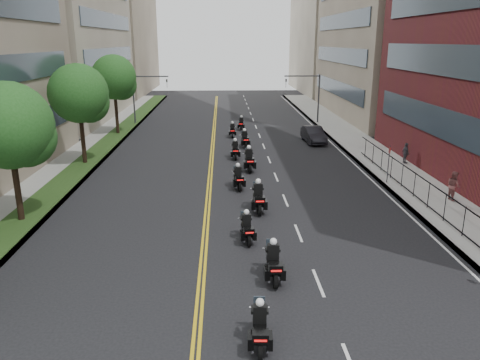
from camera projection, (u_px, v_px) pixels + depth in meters
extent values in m
cube|color=gray|center=(377.00, 158.00, 38.01)|extent=(4.00, 90.00, 0.15)
cube|color=gray|center=(79.00, 161.00, 37.13)|extent=(4.00, 90.00, 0.15)
cube|color=#213D16|center=(89.00, 159.00, 37.13)|extent=(2.00, 90.00, 0.04)
cube|color=#333F4C|center=(452.00, 135.00, 29.44)|extent=(0.12, 25.80, 1.80)
cube|color=#333F4C|center=(461.00, 70.00, 28.29)|extent=(0.12, 25.80, 1.80)
cube|color=#333F4C|center=(470.00, 0.00, 27.15)|extent=(0.12, 25.80, 1.80)
cube|color=#333F4C|center=(336.00, 88.00, 59.12)|extent=(0.12, 24.08, 1.80)
cube|color=#333F4C|center=(338.00, 55.00, 57.98)|extent=(0.12, 24.08, 1.80)
cube|color=#333F4C|center=(340.00, 21.00, 56.83)|extent=(0.12, 24.08, 1.80)
cube|color=gray|center=(342.00, 19.00, 85.40)|extent=(15.00, 28.00, 26.00)
cube|color=#333F4C|center=(2.00, 139.00, 28.42)|extent=(0.12, 25.80, 1.80)
cube|color=#333F4C|center=(114.00, 89.00, 58.10)|extent=(0.12, 24.08, 1.80)
cube|color=#333F4C|center=(112.00, 55.00, 56.96)|extent=(0.12, 24.08, 1.80)
cube|color=#333F4C|center=(109.00, 21.00, 55.81)|extent=(0.12, 24.08, 1.80)
cube|color=#7A6B59|center=(102.00, 19.00, 83.81)|extent=(16.00, 28.00, 26.00)
cube|color=black|center=(438.00, 189.00, 25.09)|extent=(0.05, 28.00, 0.05)
cube|color=black|center=(435.00, 211.00, 25.46)|extent=(0.05, 28.00, 0.05)
cylinder|color=black|center=(16.00, 179.00, 24.05)|extent=(0.32, 0.32, 4.83)
sphere|color=#20531B|center=(8.00, 125.00, 23.26)|extent=(4.40, 4.40, 4.40)
sphere|color=#20531B|center=(26.00, 137.00, 23.86)|extent=(3.08, 3.08, 3.08)
cylinder|color=black|center=(82.00, 132.00, 35.49)|extent=(0.32, 0.32, 5.11)
sphere|color=#20531B|center=(78.00, 93.00, 34.66)|extent=(4.40, 4.40, 4.40)
sphere|color=#20531B|center=(89.00, 102.00, 35.27)|extent=(3.08, 3.08, 3.08)
cylinder|color=black|center=(116.00, 108.00, 46.94)|extent=(0.32, 0.32, 5.39)
sphere|color=#20531B|center=(114.00, 77.00, 46.06)|extent=(4.40, 4.40, 4.40)
sphere|color=#20531B|center=(121.00, 85.00, 46.69)|extent=(3.08, 3.08, 3.08)
cylinder|color=#3F3F44|center=(319.00, 99.00, 53.45)|extent=(0.18, 0.18, 5.60)
cylinder|color=#3F3F44|center=(302.00, 76.00, 52.63)|extent=(4.00, 0.14, 0.14)
imported|color=black|center=(286.00, 83.00, 52.80)|extent=(0.16, 0.20, 1.00)
cylinder|color=#3F3F44|center=(134.00, 100.00, 52.68)|extent=(0.18, 0.18, 5.60)
cylinder|color=#3F3F44|center=(150.00, 76.00, 52.01)|extent=(4.00, 0.14, 0.14)
imported|color=black|center=(167.00, 84.00, 52.31)|extent=(0.16, 0.20, 1.00)
cylinder|color=black|center=(260.00, 350.00, 14.01)|extent=(0.16, 0.65, 0.64)
cylinder|color=black|center=(259.00, 321.00, 15.46)|extent=(0.16, 0.65, 0.64)
cube|color=black|center=(260.00, 328.00, 14.66)|extent=(0.46, 1.29, 0.38)
cube|color=silver|center=(260.00, 333.00, 14.77)|extent=(0.38, 0.54, 0.28)
cube|color=black|center=(260.00, 336.00, 13.87)|extent=(0.51, 0.42, 0.30)
cube|color=red|center=(261.00, 341.00, 13.69)|extent=(0.38, 0.05, 0.07)
cube|color=black|center=(260.00, 314.00, 14.57)|extent=(0.43, 0.29, 0.58)
sphere|color=white|center=(260.00, 302.00, 14.47)|extent=(0.27, 0.27, 0.27)
cylinder|color=black|center=(275.00, 280.00, 18.05)|extent=(0.15, 0.70, 0.70)
cylinder|color=black|center=(271.00, 261.00, 19.62)|extent=(0.15, 0.70, 0.70)
cube|color=black|center=(273.00, 264.00, 18.75)|extent=(0.44, 1.39, 0.41)
cube|color=silver|center=(273.00, 268.00, 18.87)|extent=(0.39, 0.57, 0.31)
cube|color=black|center=(276.00, 268.00, 17.90)|extent=(0.54, 0.43, 0.33)
cube|color=red|center=(276.00, 271.00, 17.70)|extent=(0.41, 0.03, 0.07)
cube|color=black|center=(273.00, 252.00, 18.65)|extent=(0.45, 0.29, 0.64)
sphere|color=white|center=(273.00, 242.00, 18.54)|extent=(0.30, 0.30, 0.30)
cylinder|color=black|center=(249.00, 240.00, 21.73)|extent=(0.19, 0.64, 0.63)
cylinder|color=black|center=(244.00, 228.00, 23.14)|extent=(0.19, 0.64, 0.63)
cube|color=black|center=(247.00, 229.00, 22.36)|extent=(0.51, 1.28, 0.37)
cube|color=silver|center=(246.00, 233.00, 22.47)|extent=(0.40, 0.54, 0.28)
cube|color=black|center=(249.00, 231.00, 21.59)|extent=(0.52, 0.43, 0.30)
cube|color=red|center=(250.00, 233.00, 21.42)|extent=(0.37, 0.06, 0.06)
cube|color=black|center=(246.00, 220.00, 22.27)|extent=(0.43, 0.30, 0.57)
sphere|color=white|center=(246.00, 212.00, 22.17)|extent=(0.27, 0.27, 0.27)
cylinder|color=black|center=(260.00, 210.00, 25.52)|extent=(0.17, 0.75, 0.75)
cylinder|color=black|center=(257.00, 199.00, 27.21)|extent=(0.17, 0.75, 0.75)
cube|color=black|center=(258.00, 199.00, 26.28)|extent=(0.49, 1.50, 0.44)
cube|color=silver|center=(258.00, 203.00, 26.40)|extent=(0.43, 0.61, 0.33)
cube|color=black|center=(260.00, 200.00, 25.35)|extent=(0.58, 0.47, 0.35)
cube|color=red|center=(260.00, 201.00, 25.14)|extent=(0.44, 0.04, 0.08)
cube|color=black|center=(258.00, 189.00, 26.17)|extent=(0.49, 0.32, 0.68)
sphere|color=white|center=(258.00, 181.00, 26.05)|extent=(0.32, 0.32, 0.32)
cylinder|color=black|center=(240.00, 187.00, 29.66)|extent=(0.21, 0.68, 0.67)
cylinder|color=black|center=(236.00, 180.00, 31.16)|extent=(0.21, 0.68, 0.67)
cube|color=black|center=(238.00, 179.00, 30.33)|extent=(0.55, 1.37, 0.40)
cube|color=silver|center=(238.00, 182.00, 30.44)|extent=(0.43, 0.58, 0.30)
cube|color=black|center=(240.00, 179.00, 29.51)|extent=(0.55, 0.47, 0.32)
cube|color=red|center=(240.00, 180.00, 29.32)|extent=(0.40, 0.07, 0.07)
cube|color=black|center=(238.00, 171.00, 30.23)|extent=(0.46, 0.32, 0.61)
sphere|color=white|center=(238.00, 165.00, 30.12)|extent=(0.29, 0.29, 0.29)
cylinder|color=black|center=(250.00, 168.00, 33.74)|extent=(0.19, 0.77, 0.76)
cylinder|color=black|center=(248.00, 162.00, 35.45)|extent=(0.19, 0.77, 0.76)
cube|color=black|center=(249.00, 161.00, 34.51)|extent=(0.53, 1.53, 0.45)
cube|color=silver|center=(249.00, 164.00, 34.63)|extent=(0.45, 0.63, 0.34)
cube|color=black|center=(250.00, 160.00, 33.57)|extent=(0.60, 0.49, 0.36)
cube|color=red|center=(250.00, 162.00, 33.36)|extent=(0.45, 0.05, 0.08)
cube|color=black|center=(249.00, 153.00, 34.40)|extent=(0.50, 0.33, 0.69)
sphere|color=white|center=(249.00, 147.00, 34.28)|extent=(0.32, 0.32, 0.32)
cylinder|color=black|center=(236.00, 157.00, 37.35)|extent=(0.15, 0.67, 0.67)
cylinder|color=black|center=(235.00, 152.00, 38.87)|extent=(0.15, 0.67, 0.67)
cube|color=black|center=(235.00, 151.00, 38.03)|extent=(0.44, 1.34, 0.40)
cube|color=silver|center=(235.00, 153.00, 38.14)|extent=(0.38, 0.55, 0.30)
cube|color=black|center=(236.00, 150.00, 37.21)|extent=(0.52, 0.42, 0.32)
cube|color=red|center=(236.00, 151.00, 37.01)|extent=(0.40, 0.04, 0.07)
cube|color=black|center=(235.00, 145.00, 37.94)|extent=(0.44, 0.28, 0.61)
sphere|color=white|center=(235.00, 140.00, 37.83)|extent=(0.29, 0.29, 0.29)
cylinder|color=black|center=(246.00, 145.00, 41.36)|extent=(0.20, 0.70, 0.69)
cylinder|color=black|center=(243.00, 141.00, 42.90)|extent=(0.20, 0.70, 0.69)
cube|color=black|center=(245.00, 140.00, 42.05)|extent=(0.54, 1.40, 0.40)
cube|color=silver|center=(245.00, 143.00, 42.16)|extent=(0.43, 0.59, 0.30)
cube|color=black|center=(246.00, 139.00, 41.21)|extent=(0.56, 0.47, 0.32)
cube|color=red|center=(246.00, 140.00, 41.01)|extent=(0.41, 0.06, 0.07)
cube|color=black|center=(245.00, 135.00, 41.95)|extent=(0.47, 0.32, 0.63)
sphere|color=white|center=(245.00, 130.00, 41.84)|extent=(0.29, 0.29, 0.29)
cylinder|color=black|center=(232.00, 135.00, 45.92)|extent=(0.14, 0.63, 0.62)
cylinder|color=black|center=(232.00, 132.00, 47.33)|extent=(0.14, 0.63, 0.62)
cube|color=black|center=(232.00, 131.00, 46.55)|extent=(0.41, 1.25, 0.37)
cube|color=silver|center=(232.00, 133.00, 46.65)|extent=(0.36, 0.51, 0.27)
cube|color=black|center=(232.00, 130.00, 45.78)|extent=(0.48, 0.39, 0.29)
cube|color=red|center=(232.00, 131.00, 45.60)|extent=(0.37, 0.04, 0.06)
cube|color=black|center=(232.00, 127.00, 46.46)|extent=(0.41, 0.27, 0.57)
sphere|color=white|center=(232.00, 123.00, 46.36)|extent=(0.27, 0.27, 0.27)
cylinder|color=black|center=(241.00, 128.00, 49.74)|extent=(0.19, 0.63, 0.62)
cylinder|color=black|center=(242.00, 126.00, 51.14)|extent=(0.19, 0.63, 0.62)
cube|color=black|center=(241.00, 124.00, 50.37)|extent=(0.50, 1.26, 0.36)
cube|color=silver|center=(241.00, 126.00, 50.47)|extent=(0.39, 0.53, 0.27)
cube|color=black|center=(241.00, 123.00, 49.61)|extent=(0.51, 0.43, 0.29)
cube|color=red|center=(241.00, 124.00, 49.43)|extent=(0.37, 0.06, 0.06)
cube|color=black|center=(241.00, 120.00, 50.28)|extent=(0.42, 0.29, 0.57)
sphere|color=white|center=(241.00, 117.00, 50.18)|extent=(0.26, 0.26, 0.26)
imported|color=black|center=(314.00, 135.00, 43.93)|extent=(1.84, 4.61, 1.49)
imported|color=brown|center=(454.00, 186.00, 27.59)|extent=(0.76, 0.92, 1.73)
imported|color=#424148|center=(406.00, 153.00, 35.85)|extent=(0.49, 0.97, 1.58)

